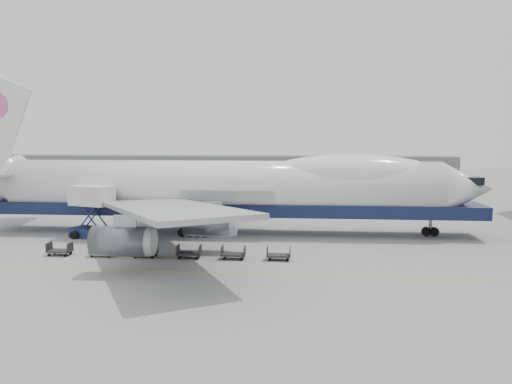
{
  "coord_description": "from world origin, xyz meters",
  "views": [
    {
      "loc": [
        9.33,
        -48.05,
        12.13
      ],
      "look_at": [
        4.65,
        6.0,
        5.8
      ],
      "focal_mm": 35.0,
      "sensor_mm": 36.0,
      "label": 1
    }
  ],
  "objects": [
    {
      "name": "ground",
      "position": [
        0.0,
        0.0,
        0.0
      ],
      "size": [
        260.0,
        260.0,
        0.0
      ],
      "primitive_type": "plane",
      "color": "gray",
      "rests_on": "ground"
    },
    {
      "name": "apron_line",
      "position": [
        0.0,
        -6.0,
        0.01
      ],
      "size": [
        60.0,
        0.15,
        0.01
      ],
      "primitive_type": "cube",
      "color": "gold",
      "rests_on": "ground"
    },
    {
      "name": "hangar",
      "position": [
        -10.0,
        70.0,
        3.5
      ],
      "size": [
        110.0,
        8.0,
        7.0
      ],
      "primitive_type": "cube",
      "color": "slate",
      "rests_on": "ground"
    },
    {
      "name": "airliner",
      "position": [
        0.64,
        12.0,
        5.62
      ],
      "size": [
        67.0,
        55.3,
        19.98
      ],
      "color": "white",
      "rests_on": "ground"
    },
    {
      "name": "catering_truck",
      "position": [
        -14.73,
        7.77,
        3.45
      ],
      "size": [
        5.7,
        4.61,
        6.14
      ],
      "rotation": [
        0.0,
        0.0,
        -0.29
      ],
      "color": "#19224D",
      "rests_on": "ground"
    },
    {
      "name": "dolly_0",
      "position": [
        -14.55,
        -0.92,
        0.53
      ],
      "size": [
        2.3,
        1.35,
        1.3
      ],
      "color": "#2D2D30",
      "rests_on": "ground"
    },
    {
      "name": "dolly_1",
      "position": [
        -10.15,
        -0.92,
        0.53
      ],
      "size": [
        2.3,
        1.35,
        1.3
      ],
      "color": "#2D2D30",
      "rests_on": "ground"
    },
    {
      "name": "dolly_2",
      "position": [
        -5.75,
        -0.92,
        0.53
      ],
      "size": [
        2.3,
        1.35,
        1.3
      ],
      "color": "#2D2D30",
      "rests_on": "ground"
    },
    {
      "name": "dolly_3",
      "position": [
        -1.35,
        -0.92,
        0.53
      ],
      "size": [
        2.3,
        1.35,
        1.3
      ],
      "color": "#2D2D30",
      "rests_on": "ground"
    },
    {
      "name": "dolly_4",
      "position": [
        3.05,
        -0.92,
        0.53
      ],
      "size": [
        2.3,
        1.35,
        1.3
      ],
      "color": "#2D2D30",
      "rests_on": "ground"
    },
    {
      "name": "dolly_5",
      "position": [
        7.45,
        -0.92,
        0.53
      ],
      "size": [
        2.3,
        1.35,
        1.3
      ],
      "color": "#2D2D30",
      "rests_on": "ground"
    }
  ]
}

